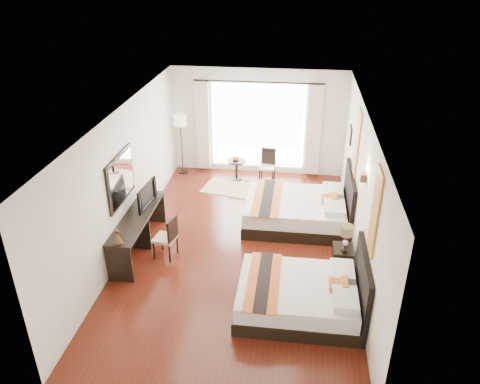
# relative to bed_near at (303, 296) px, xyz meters

# --- Properties ---
(floor) EXTENTS (4.50, 7.50, 0.01)m
(floor) POSITION_rel_bed_near_xyz_m (-1.28, 1.72, -0.30)
(floor) COLOR #3D190B
(floor) RESTS_ON ground
(ceiling) EXTENTS (4.50, 7.50, 0.02)m
(ceiling) POSITION_rel_bed_near_xyz_m (-1.28, 1.72, 2.49)
(ceiling) COLOR white
(ceiling) RESTS_ON wall_headboard
(wall_headboard) EXTENTS (0.01, 7.50, 2.80)m
(wall_headboard) POSITION_rel_bed_near_xyz_m (0.96, 1.72, 1.10)
(wall_headboard) COLOR silver
(wall_headboard) RESTS_ON floor
(wall_desk) EXTENTS (0.01, 7.50, 2.80)m
(wall_desk) POSITION_rel_bed_near_xyz_m (-3.53, 1.72, 1.10)
(wall_desk) COLOR silver
(wall_desk) RESTS_ON floor
(wall_window) EXTENTS (4.50, 0.01, 2.80)m
(wall_window) POSITION_rel_bed_near_xyz_m (-1.28, 5.47, 1.10)
(wall_window) COLOR silver
(wall_window) RESTS_ON floor
(wall_entry) EXTENTS (4.50, 0.01, 2.80)m
(wall_entry) POSITION_rel_bed_near_xyz_m (-1.28, -2.02, 1.10)
(wall_entry) COLOR silver
(wall_entry) RESTS_ON floor
(window_glass) EXTENTS (2.40, 0.02, 2.20)m
(window_glass) POSITION_rel_bed_near_xyz_m (-1.28, 5.45, 1.00)
(window_glass) COLOR white
(window_glass) RESTS_ON wall_window
(sheer_curtain) EXTENTS (2.30, 0.02, 2.10)m
(sheer_curtain) POSITION_rel_bed_near_xyz_m (-1.28, 5.39, 1.00)
(sheer_curtain) COLOR white
(sheer_curtain) RESTS_ON wall_window
(drape_left) EXTENTS (0.35, 0.14, 2.35)m
(drape_left) POSITION_rel_bed_near_xyz_m (-2.73, 5.35, 0.98)
(drape_left) COLOR beige
(drape_left) RESTS_ON floor
(drape_right) EXTENTS (0.35, 0.14, 2.35)m
(drape_right) POSITION_rel_bed_near_xyz_m (0.17, 5.35, 0.98)
(drape_right) COLOR beige
(drape_right) RESTS_ON floor
(art_panel_near) EXTENTS (0.03, 0.50, 1.35)m
(art_panel_near) POSITION_rel_bed_near_xyz_m (0.95, 0.00, 1.65)
(art_panel_near) COLOR brown
(art_panel_near) RESTS_ON wall_headboard
(art_panel_far) EXTENTS (0.03, 0.50, 1.35)m
(art_panel_far) POSITION_rel_bed_near_xyz_m (0.95, 2.84, 1.65)
(art_panel_far) COLOR brown
(art_panel_far) RESTS_ON wall_headboard
(wall_sconce) EXTENTS (0.10, 0.14, 0.14)m
(wall_sconce) POSITION_rel_bed_near_xyz_m (0.91, 1.27, 1.62)
(wall_sconce) COLOR #492A1A
(wall_sconce) RESTS_ON wall_headboard
(mirror_frame) EXTENTS (0.04, 1.25, 0.95)m
(mirror_frame) POSITION_rel_bed_near_xyz_m (-3.50, 1.43, 1.25)
(mirror_frame) COLOR black
(mirror_frame) RESTS_ON wall_desk
(mirror_glass) EXTENTS (0.01, 1.12, 0.82)m
(mirror_glass) POSITION_rel_bed_near_xyz_m (-3.48, 1.43, 1.25)
(mirror_glass) COLOR white
(mirror_glass) RESTS_ON mirror_frame
(bed_near) EXTENTS (2.05, 1.60, 1.15)m
(bed_near) POSITION_rel_bed_near_xyz_m (0.00, 0.00, 0.00)
(bed_near) COLOR black
(bed_near) RESTS_ON floor
(bed_far) EXTENTS (2.25, 1.75, 1.27)m
(bed_far) POSITION_rel_bed_near_xyz_m (-0.10, 2.84, 0.03)
(bed_far) COLOR black
(bed_far) RESTS_ON floor
(nightstand) EXTENTS (0.38, 0.47, 0.45)m
(nightstand) POSITION_rel_bed_near_xyz_m (0.73, 1.27, -0.07)
(nightstand) COLOR black
(nightstand) RESTS_ON floor
(table_lamp) EXTENTS (0.25, 0.25, 0.40)m
(table_lamp) POSITION_rel_bed_near_xyz_m (0.75, 1.33, 0.47)
(table_lamp) COLOR black
(table_lamp) RESTS_ON nightstand
(vase) EXTENTS (0.14, 0.14, 0.14)m
(vase) POSITION_rel_bed_near_xyz_m (0.73, 1.15, 0.27)
(vase) COLOR black
(vase) RESTS_ON nightstand
(console_desk) EXTENTS (0.50, 2.20, 0.76)m
(console_desk) POSITION_rel_bed_near_xyz_m (-3.27, 1.43, 0.08)
(console_desk) COLOR black
(console_desk) RESTS_ON floor
(television) EXTENTS (0.20, 0.85, 0.48)m
(television) POSITION_rel_bed_near_xyz_m (-3.25, 1.87, 0.70)
(television) COLOR black
(television) RESTS_ON console_desk
(bronze_figurine) EXTENTS (0.18, 0.18, 0.26)m
(bronze_figurine) POSITION_rel_bed_near_xyz_m (-3.27, 0.43, 0.59)
(bronze_figurine) COLOR #492A1A
(bronze_figurine) RESTS_ON console_desk
(desk_chair) EXTENTS (0.47, 0.47, 0.86)m
(desk_chair) POSITION_rel_bed_near_xyz_m (-2.66, 1.24, -0.04)
(desk_chair) COLOR #B7AD8D
(desk_chair) RESTS_ON floor
(floor_lamp) EXTENTS (0.33, 0.33, 1.63)m
(floor_lamp) POSITION_rel_bed_near_xyz_m (-3.28, 5.16, 1.08)
(floor_lamp) COLOR black
(floor_lamp) RESTS_ON floor
(side_table) EXTENTS (0.46, 0.46, 0.53)m
(side_table) POSITION_rel_bed_near_xyz_m (-1.77, 4.91, -0.03)
(side_table) COLOR black
(side_table) RESTS_ON floor
(fruit_bowl) EXTENTS (0.22, 0.22, 0.05)m
(fruit_bowl) POSITION_rel_bed_near_xyz_m (-1.80, 4.93, 0.25)
(fruit_bowl) COLOR #4C371B
(fruit_bowl) RESTS_ON side_table
(window_chair) EXTENTS (0.43, 0.43, 0.86)m
(window_chair) POSITION_rel_bed_near_xyz_m (-0.97, 4.91, -0.04)
(window_chair) COLOR #B7AD8D
(window_chair) RESTS_ON floor
(jute_rug) EXTENTS (1.47, 1.14, 0.01)m
(jute_rug) POSITION_rel_bed_near_xyz_m (-1.87, 4.34, -0.29)
(jute_rug) COLOR #9E7E5F
(jute_rug) RESTS_ON floor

